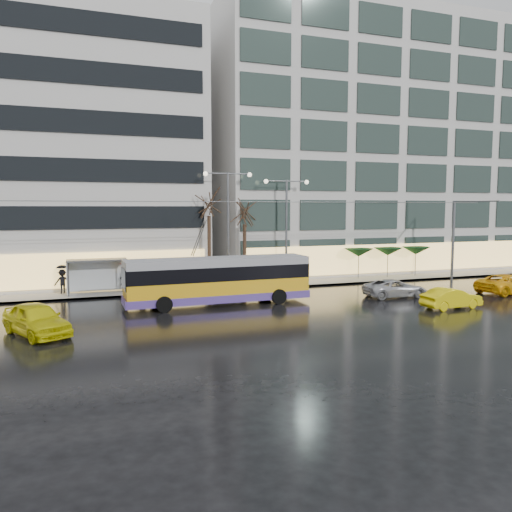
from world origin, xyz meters
name	(u,v)px	position (x,y,z in m)	size (l,w,h in m)	color
ground	(247,317)	(0.00, 0.00, 0.00)	(140.00, 140.00, 0.00)	black
sidewalk	(218,281)	(2.00, 14.00, 0.07)	(80.00, 10.00, 0.15)	gray
kerb	(235,290)	(2.00, 9.05, 0.07)	(80.00, 0.10, 0.15)	slate
building_right	(362,147)	(19.00, 19.00, 12.65)	(32.00, 14.00, 25.00)	#B5B2AD
trolleybus	(218,282)	(-0.58, 4.27, 1.53)	(12.22, 4.83, 5.63)	gold
catenary	(226,237)	(1.00, 7.94, 4.25)	(42.24, 5.12, 7.00)	#595B60
bus_shelter	(92,269)	(-8.38, 10.69, 1.96)	(4.20, 1.60, 2.51)	#595B60
street_lamp_near	(228,213)	(2.00, 10.80, 5.99)	(3.96, 0.36, 9.03)	#595B60
street_lamp_far	(286,216)	(7.00, 10.80, 5.71)	(3.96, 0.36, 8.53)	#595B60
tree_a	(209,199)	(0.50, 11.00, 7.09)	(3.20, 3.20, 8.40)	black
tree_b	(245,208)	(3.50, 11.20, 6.40)	(3.20, 3.20, 7.70)	black
parasol_a	(359,253)	(14.00, 11.00, 2.45)	(2.50, 2.50, 2.65)	#595B60
parasol_b	(388,252)	(17.00, 11.00, 2.45)	(2.50, 2.50, 2.65)	#595B60
parasol_c	(416,251)	(20.00, 11.00, 2.45)	(2.50, 2.50, 2.65)	#595B60
taxi_a	(36,319)	(-11.26, -0.46, 0.82)	(1.94, 4.83, 1.65)	#D0C90A
taxi_b	(451,298)	(13.10, -1.84, 0.66)	(1.39, 4.00, 1.32)	yellow
taxi_c	(508,284)	(21.03, 1.35, 0.72)	(2.38, 5.16, 1.43)	#FFB70D
sedan_silver	(395,288)	(12.12, 2.80, 0.63)	(2.11, 4.57, 1.27)	#A6A6AB
pedestrian_a	(123,272)	(-6.13, 10.85, 1.63)	(1.28, 1.29, 2.19)	black
pedestrian_b	(141,282)	(-5.03, 9.40, 1.03)	(0.91, 0.73, 1.76)	black
pedestrian_c	(62,278)	(-10.42, 11.43, 1.26)	(1.21, 0.93, 2.11)	black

